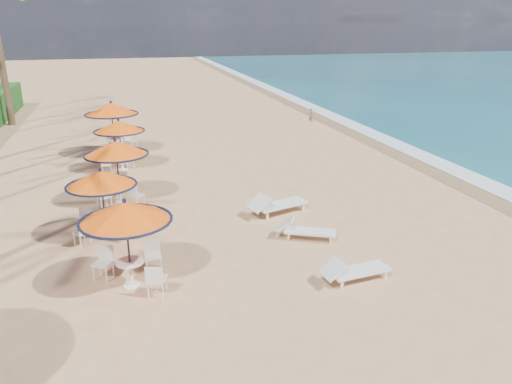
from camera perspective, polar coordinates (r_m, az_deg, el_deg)
ground at (r=13.60m, az=6.93°, el=-8.67°), size 160.00×160.00×0.00m
foam_strip at (r=26.09m, az=17.90°, el=4.18°), size 1.20×140.00×0.04m
wetsand_band at (r=25.62m, az=16.20°, el=4.09°), size 1.40×140.00×0.02m
station_0 at (r=12.38m, az=-14.50°, el=-3.36°), size 2.24×2.24×2.34m
station_1 at (r=15.48m, az=-17.36°, el=0.50°), size 2.10×2.10×2.19m
station_2 at (r=18.32m, az=-15.63°, el=3.95°), size 2.28×2.28×2.38m
station_3 at (r=22.57m, az=-15.40°, el=6.58°), size 2.20×2.20×2.29m
station_4 at (r=25.32m, az=-16.07°, el=8.45°), size 2.55×2.55×2.66m
lounger_near at (r=13.00m, az=11.04°, el=-8.77°), size 1.91×0.81×0.66m
lounger_mid at (r=15.18m, az=5.53°, el=-4.30°), size 1.86×1.30×0.64m
lounger_far at (r=17.00m, az=2.29°, el=-1.39°), size 2.26×1.31×0.77m
person at (r=32.86m, az=6.29°, el=8.76°), size 0.31×0.39×0.94m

